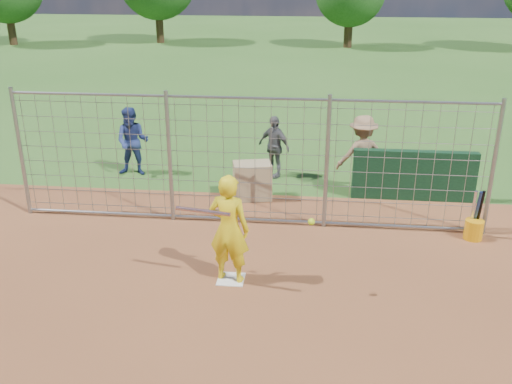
# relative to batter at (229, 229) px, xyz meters

# --- Properties ---
(ground) EXTENTS (100.00, 100.00, 0.00)m
(ground) POSITION_rel_batter_xyz_m (0.02, 0.19, -0.90)
(ground) COLOR #2D591E
(ground) RESTS_ON ground
(home_plate) EXTENTS (0.43, 0.43, 0.02)m
(home_plate) POSITION_rel_batter_xyz_m (0.02, -0.01, -0.89)
(home_plate) COLOR silver
(home_plate) RESTS_ON ground
(dugout_wall) EXTENTS (2.60, 0.20, 1.10)m
(dugout_wall) POSITION_rel_batter_xyz_m (3.42, 3.79, -0.35)
(dugout_wall) COLOR #11381E
(dugout_wall) RESTS_ON ground
(batter) EXTENTS (0.74, 0.56, 1.81)m
(batter) POSITION_rel_batter_xyz_m (0.00, 0.00, 0.00)
(batter) COLOR yellow
(batter) RESTS_ON ground
(bystander_a) EXTENTS (0.82, 0.65, 1.65)m
(bystander_a) POSITION_rel_batter_xyz_m (-3.04, 4.68, -0.08)
(bystander_a) COLOR navy
(bystander_a) RESTS_ON ground
(bystander_b) EXTENTS (0.93, 0.78, 1.49)m
(bystander_b) POSITION_rel_batter_xyz_m (0.32, 4.93, -0.16)
(bystander_b) COLOR #55555A
(bystander_b) RESTS_ON ground
(bystander_c) EXTENTS (1.27, 0.96, 1.75)m
(bystander_c) POSITION_rel_batter_xyz_m (2.32, 4.13, -0.03)
(bystander_c) COLOR #926F4F
(bystander_c) RESTS_ON ground
(equipment_bin) EXTENTS (0.90, 0.71, 0.80)m
(equipment_bin) POSITION_rel_batter_xyz_m (-0.03, 3.48, -0.50)
(equipment_bin) COLOR tan
(equipment_bin) RESTS_ON ground
(equipment_in_play) EXTENTS (2.10, 0.22, 0.15)m
(equipment_in_play) POSITION_rel_batter_xyz_m (0.05, -0.32, 0.41)
(equipment_in_play) COLOR silver
(equipment_in_play) RESTS_ON ground
(bucket_with_bats) EXTENTS (0.34, 0.35, 0.97)m
(bucket_with_bats) POSITION_rel_batter_xyz_m (4.27, 1.94, -0.66)
(bucket_with_bats) COLOR orange
(bucket_with_bats) RESTS_ON ground
(backstop_fence) EXTENTS (9.08, 0.08, 2.60)m
(backstop_fence) POSITION_rel_batter_xyz_m (0.02, 2.19, 0.36)
(backstop_fence) COLOR gray
(backstop_fence) RESTS_ON ground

